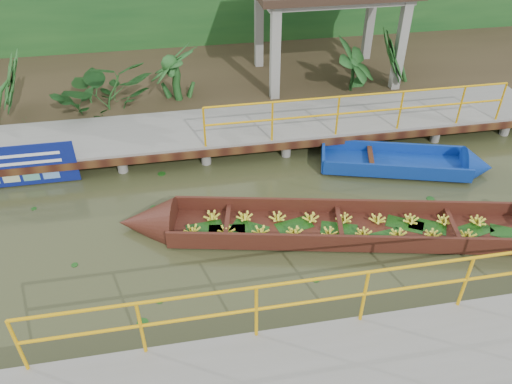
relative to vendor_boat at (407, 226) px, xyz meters
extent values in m
plane|color=#2D3219|center=(-2.71, 0.66, -0.22)|extent=(80.00, 80.00, 0.00)
cube|color=#312618|center=(-2.71, 8.16, 0.01)|extent=(30.00, 8.00, 0.45)
cube|color=gray|center=(-2.71, 4.16, 0.28)|extent=(16.00, 2.00, 0.15)
cube|color=black|center=(-2.71, 3.16, 0.20)|extent=(16.00, 0.12, 0.18)
cylinder|color=#EEAA0C|center=(0.04, 3.21, 1.36)|extent=(7.50, 0.05, 0.05)
cylinder|color=#EEAA0C|center=(0.04, 3.21, 0.91)|extent=(7.50, 0.05, 0.05)
cylinder|color=#EEAA0C|center=(0.04, 3.21, 0.86)|extent=(0.05, 0.05, 1.00)
cylinder|color=gray|center=(-8.71, 4.96, 0.00)|extent=(0.24, 0.24, 0.55)
cylinder|color=gray|center=(-6.71, 3.36, 0.00)|extent=(0.24, 0.24, 0.55)
cylinder|color=gray|center=(-6.71, 4.96, 0.00)|extent=(0.24, 0.24, 0.55)
cylinder|color=gray|center=(-4.71, 3.36, 0.00)|extent=(0.24, 0.24, 0.55)
cylinder|color=gray|center=(-4.71, 4.96, 0.00)|extent=(0.24, 0.24, 0.55)
cylinder|color=gray|center=(-2.71, 3.36, 0.00)|extent=(0.24, 0.24, 0.55)
cylinder|color=gray|center=(-2.71, 4.96, 0.00)|extent=(0.24, 0.24, 0.55)
cylinder|color=gray|center=(-0.71, 3.36, 0.00)|extent=(0.24, 0.24, 0.55)
cylinder|color=gray|center=(-0.71, 4.96, 0.00)|extent=(0.24, 0.24, 0.55)
cylinder|color=gray|center=(1.29, 3.36, 0.00)|extent=(0.24, 0.24, 0.55)
cylinder|color=gray|center=(1.29, 4.96, 0.00)|extent=(0.24, 0.24, 0.55)
cylinder|color=gray|center=(3.29, 3.36, 0.00)|extent=(0.24, 0.24, 0.55)
cylinder|color=gray|center=(3.29, 4.96, 0.00)|extent=(0.24, 0.24, 0.55)
cylinder|color=gray|center=(-2.71, 3.36, 0.00)|extent=(0.24, 0.24, 0.55)
cylinder|color=#EEAA0C|center=(-1.71, -2.39, 1.43)|extent=(10.00, 0.05, 0.05)
cylinder|color=#EEAA0C|center=(-1.71, -2.39, 0.98)|extent=(10.00, 0.05, 0.05)
cylinder|color=#EEAA0C|center=(-1.71, -2.39, 0.93)|extent=(0.05, 0.05, 1.00)
cube|color=gray|center=(-1.51, 5.76, 1.38)|extent=(0.25, 0.25, 2.80)
cube|color=gray|center=(2.09, 5.76, 1.38)|extent=(0.25, 0.25, 2.80)
cube|color=gray|center=(-1.51, 8.16, 1.38)|extent=(0.25, 0.25, 2.80)
cube|color=gray|center=(2.09, 8.16, 1.38)|extent=(0.25, 0.25, 2.80)
cube|color=#3D1610|center=(-0.21, 0.04, -0.15)|extent=(9.11, 2.99, 0.07)
cube|color=#3D1610|center=(-0.09, 0.60, 0.01)|extent=(8.89, 1.95, 0.39)
cube|color=#3D1610|center=(-0.33, -0.51, 0.01)|extent=(8.89, 1.95, 0.39)
cone|color=#3D1610|center=(-5.14, 1.09, -0.06)|extent=(1.34, 1.30, 1.09)
cube|color=navy|center=(0.71, 2.31, -0.10)|extent=(3.56, 1.94, 0.11)
cube|color=navy|center=(0.85, 2.80, 0.03)|extent=(3.29, 1.02, 0.34)
cube|color=navy|center=(0.57, 1.82, 0.03)|extent=(3.29, 1.02, 0.34)
cube|color=navy|center=(-0.92, 2.79, 0.03)|extent=(0.35, 1.00, 0.34)
cone|color=navy|center=(2.56, 1.77, -0.04)|extent=(0.92, 1.11, 0.95)
cube|color=black|center=(0.16, 2.47, 0.08)|extent=(0.40, 1.01, 0.06)
cube|color=navy|center=(-8.31, 3.14, 0.33)|extent=(3.30, 0.03, 1.03)
imported|color=#15421A|center=(-6.21, 5.96, 1.09)|extent=(1.38, 1.38, 1.72)
imported|color=#15421A|center=(-4.21, 5.96, 1.09)|extent=(1.38, 1.38, 1.72)
imported|color=#15421A|center=(0.79, 5.96, 1.09)|extent=(1.38, 1.38, 1.72)
imported|color=#15421A|center=(2.29, 5.96, 1.09)|extent=(1.38, 1.38, 1.72)
camera|label=1|loc=(-4.35, -6.98, 6.46)|focal=35.00mm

